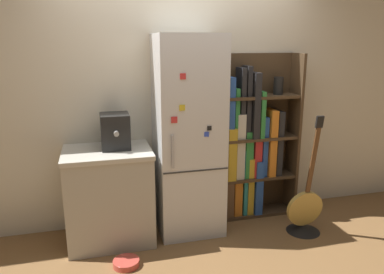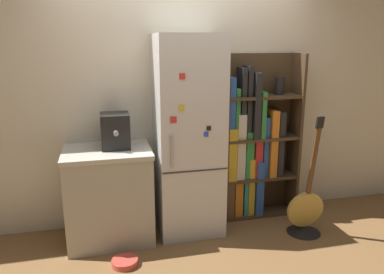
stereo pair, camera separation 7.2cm
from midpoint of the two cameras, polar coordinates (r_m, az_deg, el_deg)
ground_plane at (r=3.78m, az=-0.42°, el=-14.78°), size 16.00×16.00×0.00m
wall_back at (r=3.80m, az=-2.26°, el=6.17°), size 8.00×0.05×2.60m
refrigerator at (r=3.58m, az=-1.14°, el=0.05°), size 0.62×0.58×1.91m
bookshelf at (r=3.99m, az=8.40°, el=-1.25°), size 0.83×0.29×1.73m
kitchen_counter at (r=3.63m, az=-13.02°, el=-8.66°), size 0.79×0.62×0.89m
espresso_machine at (r=3.49m, az=-12.21°, el=0.90°), size 0.26×0.34×0.32m
guitar at (r=3.93m, az=16.23°, el=-11.42°), size 0.37×0.33×1.20m
pet_bowl at (r=3.38m, az=-10.63°, el=-18.28°), size 0.22×0.22×0.05m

